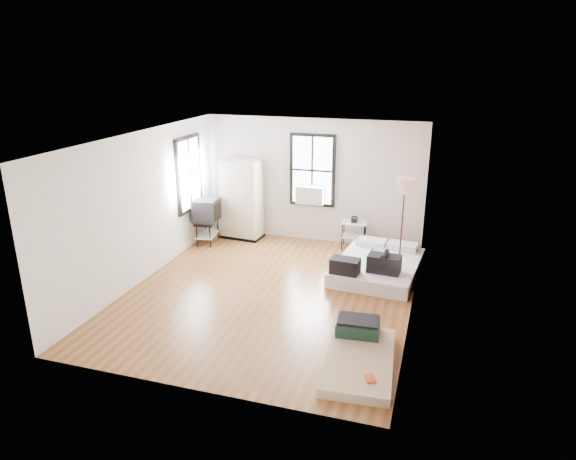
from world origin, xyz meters
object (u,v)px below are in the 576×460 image
(mattress_bare, at_px, (359,352))
(tv_stand, at_px, (207,212))
(mattress_main, at_px, (377,266))
(side_table, at_px, (354,227))
(floor_lamp, at_px, (404,191))
(wardrobe, at_px, (242,200))

(mattress_bare, height_order, tv_stand, tv_stand)
(mattress_main, bearing_deg, mattress_bare, -81.68)
(mattress_bare, height_order, side_table, side_table)
(floor_lamp, relative_size, tv_stand, 1.77)
(mattress_main, distance_m, wardrobe, 3.64)
(mattress_main, xyz_separation_m, wardrobe, (-3.34, 1.25, 0.74))
(mattress_bare, xyz_separation_m, side_table, (-0.88, 4.39, 0.38))
(mattress_bare, xyz_separation_m, wardrobe, (-3.52, 4.32, 0.81))
(mattress_bare, relative_size, side_table, 2.48)
(side_table, relative_size, tv_stand, 0.69)
(mattress_bare, distance_m, side_table, 4.49)
(mattress_bare, height_order, wardrobe, wardrobe)
(floor_lamp, distance_m, tv_stand, 4.42)
(mattress_bare, relative_size, wardrobe, 0.97)
(mattress_bare, bearing_deg, mattress_main, 88.96)
(side_table, distance_m, tv_stand, 3.33)
(wardrobe, height_order, side_table, wardrobe)
(mattress_main, height_order, wardrobe, wardrobe)
(wardrobe, bearing_deg, mattress_bare, -46.47)
(mattress_bare, xyz_separation_m, floor_lamp, (0.20, 3.59, 1.47))
(mattress_main, height_order, mattress_bare, mattress_main)
(mattress_main, relative_size, side_table, 3.05)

